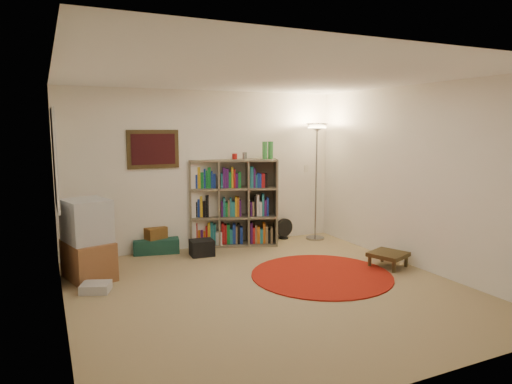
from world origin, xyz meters
The scene contains 12 objects.
room centered at (-0.05, 0.05, 1.26)m, with size 4.54×4.54×2.54m.
bookshelf centered at (0.41, 2.17, 0.69)m, with size 1.47×0.87×1.70m.
floor_lamp centered at (1.85, 1.91, 1.65)m, with size 0.47×0.47×1.99m.
floor_fan centered at (1.37, 2.15, 0.18)m, with size 0.32×0.19×0.36m.
tv_stand centered at (-1.91, 1.36, 0.50)m, with size 0.66×0.81×1.03m.
dvd_box centered at (-1.89, 0.81, 0.05)m, with size 0.40×0.37×0.11m.
suitcase centered at (-0.84, 2.26, 0.11)m, with size 0.76×0.57×0.22m.
wicker_basket centered at (-0.86, 2.23, 0.31)m, with size 0.37×0.31×0.18m.
duffel_bag centered at (-0.26, 1.76, 0.12)m, with size 0.37×0.31×0.24m.
paper_towel centered at (0.16, 2.15, 0.12)m, with size 0.14×0.14×0.24m.
red_rug centered at (0.86, 0.19, 0.01)m, with size 1.84×1.84×0.02m.
side_table centered at (1.90, 0.11, 0.17)m, with size 0.59×0.59×0.21m.
Camera 1 is at (-2.37, -4.66, 1.93)m, focal length 32.00 mm.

